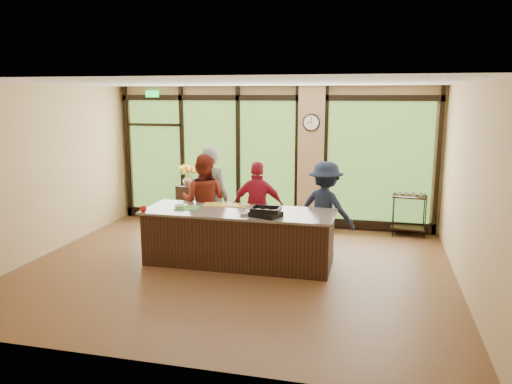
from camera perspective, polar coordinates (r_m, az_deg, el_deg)
The scene contains 25 objects.
floor at distance 8.30m, azimuth -2.53°, elevation -8.80°, with size 7.00×7.00×0.00m, color brown.
ceiling at distance 7.81m, azimuth -2.72°, elevation 12.37°, with size 7.00×7.00×0.00m, color white.
back_wall at distance 10.80m, azimuth 1.85°, elevation 4.06°, with size 7.00×7.00×0.00m, color tan.
left_wall at distance 9.50m, azimuth -23.34°, elevation 2.18°, with size 6.00×6.00×0.00m, color tan.
right_wall at distance 7.72m, azimuth 23.19°, elevation 0.30°, with size 6.00×6.00×0.00m, color tan.
window_wall at distance 10.74m, azimuth 2.65°, elevation 3.45°, with size 6.90×0.12×3.00m.
island_base at distance 8.44m, azimuth -1.98°, elevation -5.32°, with size 3.10×1.00×0.88m, color black.
countertop at distance 8.32m, azimuth -2.01°, elevation -2.28°, with size 3.20×1.10×0.04m, color #71655D.
wall_clock at distance 10.46m, azimuth 6.33°, elevation 7.90°, with size 0.36×0.04×0.36m.
cook_left at distance 9.32m, azimuth -5.11°, elevation -0.57°, with size 0.69×0.45×1.89m, color gray.
cook_midleft at distance 9.24m, azimuth -5.97°, elevation -1.10°, with size 0.86×0.67×1.76m, color maroon.
cook_midright at distance 9.00m, azimuth 0.24°, elevation -1.73°, with size 0.97×0.40×1.65m, color maroon.
cook_right at distance 8.88m, azimuth 7.94°, elevation -1.92°, with size 1.08×0.62×1.68m, color #161E32.
roasting_pan at distance 7.92m, azimuth 1.14°, elevation -2.53°, with size 0.45×0.35×0.08m, color black.
mixing_bowl at distance 8.03m, azimuth 0.31°, elevation -2.35°, with size 0.30×0.30×0.07m, color silver.
cutting_board_left at distance 8.56m, azimuth -7.87°, elevation -1.82°, with size 0.40×0.30×0.01m, color #3A7F2E.
cutting_board_center at distance 8.78m, azimuth -4.66°, elevation -1.43°, with size 0.41×0.31×0.01m, color gold.
cutting_board_right at distance 8.68m, azimuth -2.03°, elevation -1.54°, with size 0.38×0.28×0.01m, color gold.
prep_bowl_near at distance 8.60m, azimuth -8.75°, elevation -1.64°, with size 0.17×0.17×0.05m, color white.
prep_bowl_mid at distance 8.00m, azimuth -1.43°, elevation -2.53°, with size 0.13×0.13×0.04m, color white.
prep_bowl_far at distance 8.62m, azimuth -1.22°, elevation -1.55°, with size 0.13×0.13×0.03m, color white.
red_ramekin at distance 8.42m, azimuth -12.76°, elevation -1.94°, with size 0.11×0.11×0.09m, color red.
flower_stand at distance 11.27m, azimuth -7.68°, elevation -1.33°, with size 0.42×0.42×0.83m, color black.
flower_vase at distance 11.17m, azimuth -7.75°, elevation 1.41°, with size 0.25×0.25×0.26m, color #8B704C.
bar_cart at distance 10.51m, azimuth 17.10°, elevation -1.91°, with size 0.71×0.46×0.91m.
Camera 1 is at (2.20, -7.49, 2.83)m, focal length 35.00 mm.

